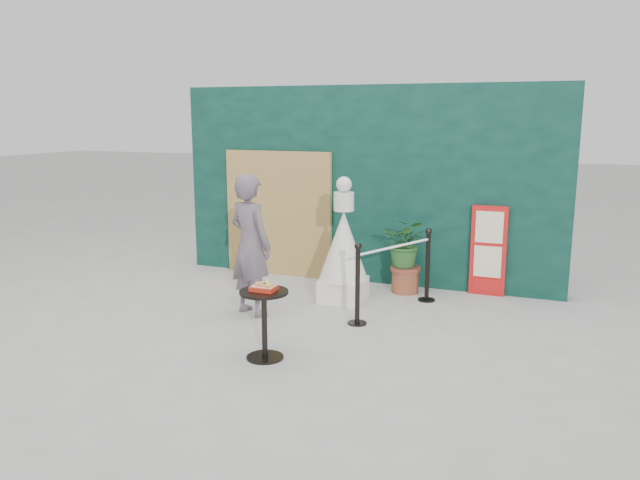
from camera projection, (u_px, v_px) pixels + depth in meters
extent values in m
plane|color=#ADAAA5|center=(281.00, 347.00, 7.01)|extent=(60.00, 60.00, 0.00)
cube|color=black|center=(366.00, 185.00, 9.59)|extent=(6.00, 0.30, 3.00)
cube|color=tan|center=(278.00, 214.00, 10.00)|extent=(1.80, 0.08, 2.00)
imported|color=#61535A|center=(250.00, 245.00, 8.00)|extent=(0.78, 0.65, 1.84)
cube|color=red|center=(488.00, 251.00, 8.91)|extent=(0.50, 0.06, 1.30)
cube|color=beige|center=(489.00, 227.00, 8.81)|extent=(0.38, 0.02, 0.45)
cube|color=beige|center=(487.00, 262.00, 8.91)|extent=(0.38, 0.02, 0.45)
cube|color=red|center=(486.00, 285.00, 8.98)|extent=(0.38, 0.02, 0.18)
cube|color=white|center=(343.00, 290.00, 8.71)|extent=(0.58, 0.58, 0.32)
cone|color=white|center=(344.00, 245.00, 8.59)|extent=(0.68, 0.68, 0.96)
cylinder|color=silver|center=(344.00, 202.00, 8.47)|extent=(0.28, 0.28, 0.26)
sphere|color=white|center=(344.00, 184.00, 8.42)|extent=(0.21, 0.21, 0.21)
cylinder|color=black|center=(265.00, 357.00, 6.68)|extent=(0.40, 0.40, 0.02)
cylinder|color=black|center=(264.00, 326.00, 6.61)|extent=(0.06, 0.06, 0.72)
cylinder|color=black|center=(264.00, 292.00, 6.54)|extent=(0.52, 0.52, 0.03)
cube|color=red|center=(264.00, 288.00, 6.53)|extent=(0.26, 0.19, 0.05)
cube|color=#F4203E|center=(264.00, 286.00, 6.53)|extent=(0.24, 0.17, 0.00)
cube|color=#DA8E4F|center=(261.00, 284.00, 6.55)|extent=(0.15, 0.14, 0.02)
cube|color=#E1A052|center=(267.00, 285.00, 6.49)|extent=(0.13, 0.13, 0.02)
cone|color=#FFFC43|center=(267.00, 282.00, 6.56)|extent=(0.06, 0.06, 0.06)
cylinder|color=brown|center=(405.00, 281.00, 9.13)|extent=(0.39, 0.39, 0.33)
cylinder|color=brown|center=(405.00, 269.00, 9.09)|extent=(0.44, 0.44, 0.05)
imported|color=#265625|center=(406.00, 243.00, 9.02)|extent=(0.65, 0.56, 0.72)
cylinder|color=black|center=(357.00, 323.00, 7.77)|extent=(0.24, 0.24, 0.02)
cylinder|color=black|center=(358.00, 287.00, 7.68)|extent=(0.06, 0.06, 0.96)
sphere|color=black|center=(358.00, 246.00, 7.58)|extent=(0.09, 0.09, 0.09)
cylinder|color=black|center=(426.00, 300.00, 8.75)|extent=(0.24, 0.24, 0.02)
cylinder|color=black|center=(428.00, 267.00, 8.65)|extent=(0.06, 0.06, 0.96)
sphere|color=black|center=(429.00, 231.00, 8.55)|extent=(0.09, 0.09, 0.09)
cylinder|color=white|center=(395.00, 247.00, 8.09)|extent=(0.63, 1.31, 0.03)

